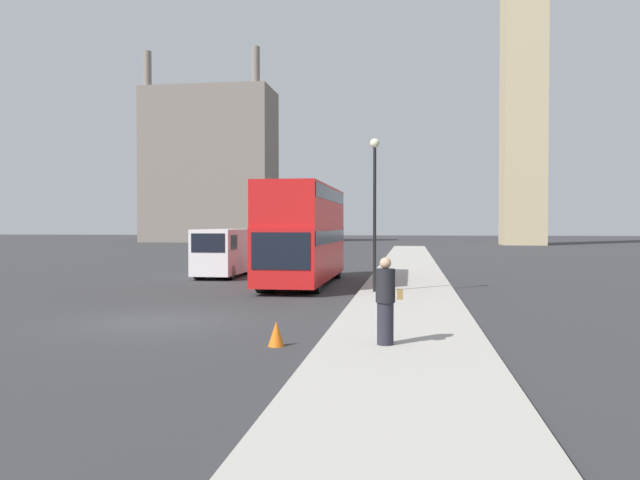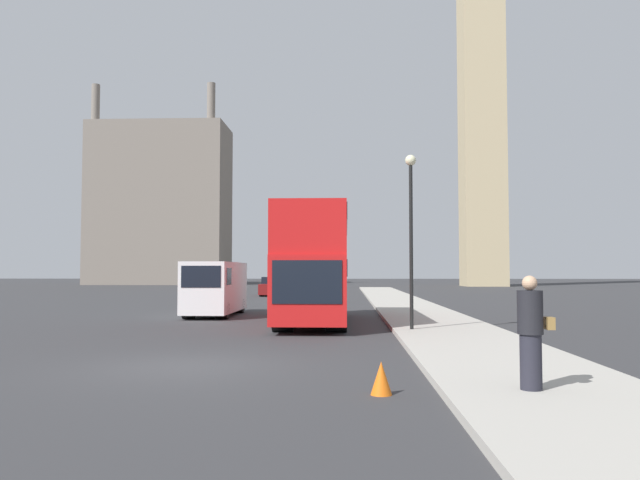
# 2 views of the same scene
# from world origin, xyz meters

# --- Properties ---
(ground_plane) EXTENTS (300.00, 300.00, 0.00)m
(ground_plane) POSITION_xyz_m (0.00, 0.00, 0.00)
(ground_plane) COLOR #333335
(sidewalk_strip) EXTENTS (3.62, 120.00, 0.15)m
(sidewalk_strip) POSITION_xyz_m (6.81, 0.00, 0.07)
(sidewalk_strip) COLOR #ADA89E
(sidewalk_strip) RESTS_ON ground_plane
(building_block_distant) EXTENTS (20.38, 10.08, 29.77)m
(building_block_distant) POSITION_xyz_m (-25.07, 80.80, 12.25)
(building_block_distant) COLOR slate
(building_block_distant) RESTS_ON ground_plane
(red_double_decker_bus) EXTENTS (2.53, 10.04, 4.35)m
(red_double_decker_bus) POSITION_xyz_m (2.24, 11.10, 2.42)
(red_double_decker_bus) COLOR red
(red_double_decker_bus) RESTS_ON ground_plane
(white_van) EXTENTS (1.97, 5.85, 2.44)m
(white_van) POSITION_xyz_m (-2.52, 14.91, 1.31)
(white_van) COLOR white
(white_van) RESTS_ON ground_plane
(pedestrian) EXTENTS (0.57, 0.41, 1.82)m
(pedestrian) POSITION_xyz_m (6.43, -3.17, 1.06)
(pedestrian) COLOR #23232D
(pedestrian) RESTS_ON sidewalk_strip
(street_lamp) EXTENTS (0.36, 0.36, 5.74)m
(street_lamp) POSITION_xyz_m (5.61, 7.20, 3.92)
(street_lamp) COLOR black
(street_lamp) RESTS_ON sidewalk_strip
(parked_sedan) EXTENTS (1.73, 4.42, 1.56)m
(parked_sedan) POSITION_xyz_m (-2.64, 37.92, 0.70)
(parked_sedan) COLOR maroon
(parked_sedan) RESTS_ON ground_plane
(traffic_cone) EXTENTS (0.36, 0.36, 0.55)m
(traffic_cone) POSITION_xyz_m (4.04, -2.93, 0.28)
(traffic_cone) COLOR orange
(traffic_cone) RESTS_ON ground_plane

